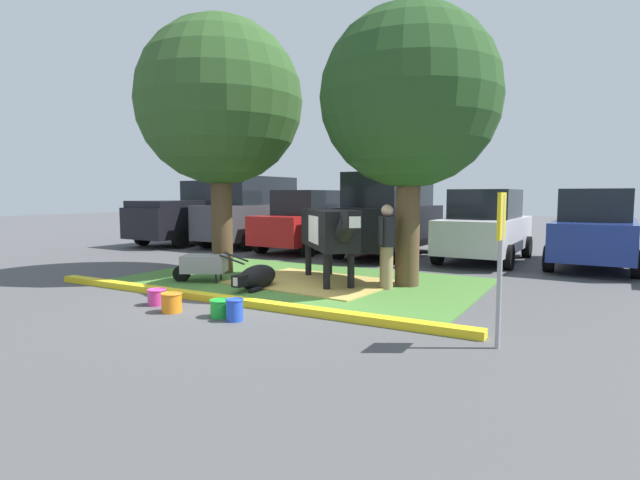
{
  "coord_description": "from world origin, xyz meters",
  "views": [
    {
      "loc": [
        5.35,
        -7.39,
        1.87
      ],
      "look_at": [
        0.17,
        1.74,
        0.9
      ],
      "focal_mm": 27.5,
      "sensor_mm": 36.0,
      "label": 1
    }
  ],
  "objects_px": {
    "suv_black": "(389,214)",
    "bucket_green": "(220,308)",
    "shade_tree_right": "(410,99)",
    "cow_holstein": "(329,230)",
    "parking_sign": "(501,239)",
    "bucket_orange": "(172,302)",
    "suv_dark_grey": "(254,211)",
    "wheelbarrow": "(203,264)",
    "bucket_pink": "(157,297)",
    "sedan_blue": "(595,229)",
    "bucket_blue": "(235,309)",
    "sedan_red": "(309,221)",
    "sedan_silver": "(485,226)",
    "shade_tree_left": "(220,103)",
    "pickup_truck_black": "(198,214)",
    "calf_lying": "(257,277)",
    "person_handler": "(387,244)"
  },
  "relations": [
    {
      "from": "suv_black",
      "to": "bucket_green",
      "type": "bearing_deg",
      "value": -86.09
    },
    {
      "from": "shade_tree_right",
      "to": "cow_holstein",
      "type": "height_order",
      "value": "shade_tree_right"
    },
    {
      "from": "shade_tree_right",
      "to": "parking_sign",
      "type": "xyz_separation_m",
      "value": [
        2.35,
        -3.36,
        -2.43
      ]
    },
    {
      "from": "bucket_orange",
      "to": "suv_dark_grey",
      "type": "bearing_deg",
      "value": 119.9
    },
    {
      "from": "wheelbarrow",
      "to": "suv_dark_grey",
      "type": "relative_size",
      "value": 0.33
    },
    {
      "from": "bucket_pink",
      "to": "sedan_blue",
      "type": "bearing_deg",
      "value": 53.38
    },
    {
      "from": "wheelbarrow",
      "to": "bucket_blue",
      "type": "height_order",
      "value": "wheelbarrow"
    },
    {
      "from": "sedan_red",
      "to": "sedan_silver",
      "type": "xyz_separation_m",
      "value": [
        5.63,
        0.29,
        0.0
      ]
    },
    {
      "from": "bucket_blue",
      "to": "shade_tree_left",
      "type": "bearing_deg",
      "value": 132.91
    },
    {
      "from": "bucket_orange",
      "to": "suv_dark_grey",
      "type": "height_order",
      "value": "suv_dark_grey"
    },
    {
      "from": "bucket_orange",
      "to": "pickup_truck_black",
      "type": "bearing_deg",
      "value": 131.34
    },
    {
      "from": "shade_tree_left",
      "to": "calf_lying",
      "type": "bearing_deg",
      "value": -32.5
    },
    {
      "from": "shade_tree_left",
      "to": "sedan_red",
      "type": "xyz_separation_m",
      "value": [
        -0.59,
        5.02,
        -3.02
      ]
    },
    {
      "from": "shade_tree_right",
      "to": "person_handler",
      "type": "bearing_deg",
      "value": -112.41
    },
    {
      "from": "calf_lying",
      "to": "wheelbarrow",
      "type": "relative_size",
      "value": 0.85
    },
    {
      "from": "calf_lying",
      "to": "person_handler",
      "type": "relative_size",
      "value": 0.78
    },
    {
      "from": "calf_lying",
      "to": "wheelbarrow",
      "type": "height_order",
      "value": "wheelbarrow"
    },
    {
      "from": "cow_holstein",
      "to": "suv_black",
      "type": "height_order",
      "value": "suv_black"
    },
    {
      "from": "person_handler",
      "to": "bucket_green",
      "type": "bearing_deg",
      "value": -112.96
    },
    {
      "from": "bucket_green",
      "to": "bucket_blue",
      "type": "relative_size",
      "value": 0.99
    },
    {
      "from": "person_handler",
      "to": "suv_dark_grey",
      "type": "relative_size",
      "value": 0.36
    },
    {
      "from": "shade_tree_right",
      "to": "bucket_blue",
      "type": "bearing_deg",
      "value": -108.2
    },
    {
      "from": "wheelbarrow",
      "to": "suv_black",
      "type": "height_order",
      "value": "suv_black"
    },
    {
      "from": "person_handler",
      "to": "bucket_orange",
      "type": "height_order",
      "value": "person_handler"
    },
    {
      "from": "pickup_truck_black",
      "to": "sedan_red",
      "type": "bearing_deg",
      "value": -3.06
    },
    {
      "from": "shade_tree_left",
      "to": "bucket_blue",
      "type": "xyz_separation_m",
      "value": [
        3.14,
        -3.38,
        -3.84
      ]
    },
    {
      "from": "cow_holstein",
      "to": "bucket_blue",
      "type": "xyz_separation_m",
      "value": [
        0.22,
        -3.36,
        -0.97
      ]
    },
    {
      "from": "shade_tree_left",
      "to": "suv_black",
      "type": "bearing_deg",
      "value": 66.37
    },
    {
      "from": "cow_holstein",
      "to": "wheelbarrow",
      "type": "distance_m",
      "value": 2.81
    },
    {
      "from": "calf_lying",
      "to": "bucket_blue",
      "type": "bearing_deg",
      "value": -60.82
    },
    {
      "from": "shade_tree_left",
      "to": "sedan_red",
      "type": "height_order",
      "value": "shade_tree_left"
    },
    {
      "from": "cow_holstein",
      "to": "calf_lying",
      "type": "xyz_separation_m",
      "value": [
        -0.98,
        -1.22,
        -0.9
      ]
    },
    {
      "from": "shade_tree_left",
      "to": "suv_black",
      "type": "xyz_separation_m",
      "value": [
        2.23,
        5.1,
        -2.74
      ]
    },
    {
      "from": "shade_tree_right",
      "to": "parking_sign",
      "type": "bearing_deg",
      "value": -55.06
    },
    {
      "from": "bucket_pink",
      "to": "bucket_blue",
      "type": "relative_size",
      "value": 0.97
    },
    {
      "from": "bucket_pink",
      "to": "shade_tree_left",
      "type": "bearing_deg",
      "value": 112.21
    },
    {
      "from": "shade_tree_left",
      "to": "sedan_silver",
      "type": "relative_size",
      "value": 1.34
    },
    {
      "from": "suv_dark_grey",
      "to": "sedan_blue",
      "type": "bearing_deg",
      "value": -0.15
    },
    {
      "from": "calf_lying",
      "to": "bucket_blue",
      "type": "height_order",
      "value": "calf_lying"
    },
    {
      "from": "suv_dark_grey",
      "to": "parking_sign",
      "type": "bearing_deg",
      "value": -39.7
    },
    {
      "from": "suv_black",
      "to": "calf_lying",
      "type": "bearing_deg",
      "value": -92.57
    },
    {
      "from": "sedan_silver",
      "to": "sedan_blue",
      "type": "bearing_deg",
      "value": 2.79
    },
    {
      "from": "bucket_orange",
      "to": "sedan_red",
      "type": "relative_size",
      "value": 0.08
    },
    {
      "from": "wheelbarrow",
      "to": "parking_sign",
      "type": "xyz_separation_m",
      "value": [
        6.3,
        -1.65,
        0.95
      ]
    },
    {
      "from": "bucket_pink",
      "to": "sedan_blue",
      "type": "xyz_separation_m",
      "value": [
        6.43,
        8.66,
        0.84
      ]
    },
    {
      "from": "bucket_green",
      "to": "bucket_orange",
      "type": "bearing_deg",
      "value": -170.94
    },
    {
      "from": "bucket_orange",
      "to": "sedan_silver",
      "type": "bearing_deg",
      "value": 70.4
    },
    {
      "from": "shade_tree_right",
      "to": "parking_sign",
      "type": "distance_m",
      "value": 4.77
    },
    {
      "from": "bucket_pink",
      "to": "suv_black",
      "type": "xyz_separation_m",
      "value": [
        0.92,
        8.32,
        1.13
      ]
    },
    {
      "from": "calf_lying",
      "to": "bucket_green",
      "type": "relative_size",
      "value": 4.01
    }
  ]
}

